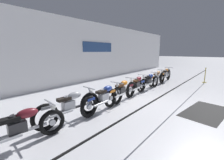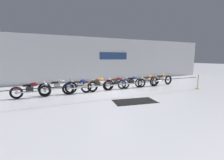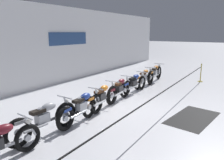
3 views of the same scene
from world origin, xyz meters
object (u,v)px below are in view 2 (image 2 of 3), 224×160
motorcycle_maroon_0 (31,90)px  motorcycle_orange_7 (161,80)px  floor_banner (135,101)px  motorcycle_orange_6 (147,81)px  motorcycle_blue_5 (132,82)px  motorcycle_blue_2 (81,86)px  stanchion_mid_left (198,84)px  motorcycle_maroon_4 (117,83)px  motorcycle_silver_1 (58,87)px  motorcycle_orange_3 (98,85)px  stanchion_far_left (99,87)px

motorcycle_maroon_0 → motorcycle_orange_7: (9.54, 0.22, 0.02)m
floor_banner → motorcycle_orange_6: bearing=53.5°
motorcycle_blue_5 → motorcycle_orange_6: 1.51m
motorcycle_orange_6 → motorcycle_maroon_0: bearing=-178.0°
motorcycle_blue_2 → stanchion_mid_left: (8.12, -2.03, -0.10)m
motorcycle_maroon_4 → motorcycle_orange_7: 4.08m
motorcycle_silver_1 → motorcycle_orange_3: bearing=-3.0°
motorcycle_maroon_4 → motorcycle_blue_2: bearing=-176.3°
motorcycle_blue_2 → motorcycle_orange_6: bearing=2.9°
motorcycle_maroon_4 → floor_banner: bearing=-98.0°
motorcycle_silver_1 → motorcycle_orange_7: (8.07, 0.01, -0.00)m
motorcycle_blue_2 → motorcycle_orange_3: motorcycle_orange_3 is taller
motorcycle_orange_3 → motorcycle_maroon_4: bearing=4.0°
motorcycle_blue_5 → motorcycle_maroon_0: bearing=-178.9°
motorcycle_silver_1 → stanchion_mid_left: stanchion_mid_left is taller
motorcycle_orange_6 → stanchion_mid_left: 3.59m
motorcycle_maroon_4 → motorcycle_orange_6: bearing=2.2°
motorcycle_orange_6 → stanchion_mid_left: bearing=-39.9°
motorcycle_silver_1 → stanchion_mid_left: size_ratio=2.19×
motorcycle_maroon_0 → stanchion_mid_left: 11.13m
motorcycle_orange_7 → floor_banner: bearing=-145.1°
motorcycle_orange_7 → stanchion_mid_left: (1.40, -2.24, -0.12)m
motorcycle_orange_7 → floor_banner: size_ratio=1.10×
motorcycle_orange_3 → stanchion_mid_left: bearing=-16.8°
motorcycle_blue_2 → motorcycle_blue_5: size_ratio=0.99×
motorcycle_orange_6 → motorcycle_maroon_4: bearing=-177.8°
motorcycle_orange_7 → stanchion_mid_left: bearing=-57.9°
motorcycle_orange_3 → motorcycle_blue_5: (2.69, 0.05, -0.02)m
motorcycle_maroon_0 → stanchion_mid_left: (10.94, -2.01, -0.10)m
motorcycle_maroon_4 → floor_banner: 3.18m
stanchion_mid_left → floor_banner: size_ratio=0.47×
motorcycle_orange_6 → floor_banner: motorcycle_orange_6 is taller
stanchion_far_left → motorcycle_blue_5: bearing=32.7°
motorcycle_maroon_0 → motorcycle_orange_6: bearing=2.0°
motorcycle_orange_7 → floor_banner: 5.53m
motorcycle_maroon_4 → motorcycle_orange_6: 2.74m
motorcycle_maroon_0 → motorcycle_maroon_4: bearing=1.9°
motorcycle_orange_6 → motorcycle_silver_1: bearing=-179.4°
motorcycle_orange_3 → floor_banner: bearing=-71.4°
motorcycle_silver_1 → motorcycle_maroon_0: bearing=-171.8°
motorcycle_maroon_0 → motorcycle_blue_5: bearing=1.1°
motorcycle_maroon_0 → floor_banner: 5.83m
motorcycle_maroon_0 → motorcycle_silver_1: motorcycle_silver_1 is taller
motorcycle_blue_2 → motorcycle_maroon_4: motorcycle_blue_2 is taller
motorcycle_blue_5 → motorcycle_orange_6: size_ratio=1.01×
stanchion_mid_left → motorcycle_blue_5: bearing=153.2°
motorcycle_maroon_4 → floor_banner: motorcycle_maroon_4 is taller
motorcycle_orange_3 → motorcycle_blue_5: size_ratio=1.02×
motorcycle_silver_1 → motorcycle_maroon_4: motorcycle_silver_1 is taller
motorcycle_maroon_4 → motorcycle_blue_5: bearing=-2.2°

